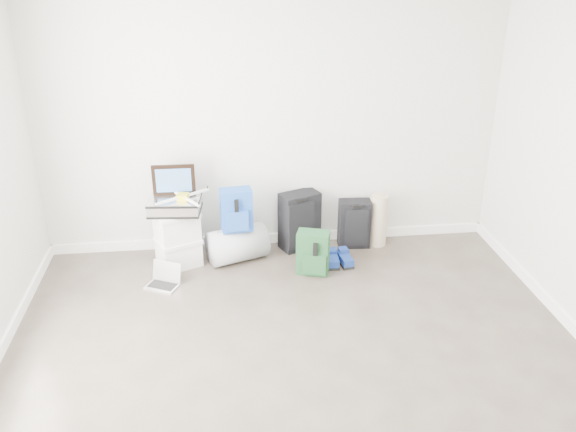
{
  "coord_description": "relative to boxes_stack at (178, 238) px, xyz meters",
  "views": [
    {
      "loc": [
        -0.52,
        -3.2,
        2.89
      ],
      "look_at": [
        0.09,
        1.9,
        0.56
      ],
      "focal_mm": 38.0,
      "sensor_mm": 36.0,
      "label": 1
    }
  ],
  "objects": [
    {
      "name": "shoes",
      "position": [
        1.55,
        -0.17,
        -0.24
      ],
      "size": [
        0.25,
        0.28,
        0.09
      ],
      "rotation": [
        0.0,
        0.0,
        0.02
      ],
      "color": "black",
      "rests_on": "ground"
    },
    {
      "name": "blue_backpack",
      "position": [
        0.57,
        -0.01,
        0.26
      ],
      "size": [
        0.31,
        0.24,
        0.41
      ],
      "rotation": [
        0.0,
        0.0,
        0.12
      ],
      "color": "#184CA2",
      "rests_on": "duffel_bag"
    },
    {
      "name": "large_suitcase",
      "position": [
        1.21,
        0.22,
        0.02
      ],
      "size": [
        0.44,
        0.37,
        0.6
      ],
      "rotation": [
        0.0,
        0.0,
        0.39
      ],
      "color": "black",
      "rests_on": "ground"
    },
    {
      "name": "room_envelope",
      "position": [
        0.95,
        -2.1,
        1.44
      ],
      "size": [
        4.52,
        5.02,
        2.71
      ],
      "color": "silver",
      "rests_on": "ground"
    },
    {
      "name": "green_backpack",
      "position": [
        1.27,
        -0.31,
        -0.08
      ],
      "size": [
        0.34,
        0.29,
        0.42
      ],
      "rotation": [
        0.0,
        0.0,
        -0.3
      ],
      "color": "#133422",
      "rests_on": "ground"
    },
    {
      "name": "ground",
      "position": [
        0.95,
        -2.12,
        -0.28
      ],
      "size": [
        5.0,
        5.0,
        0.0
      ],
      "primitive_type": "plane",
      "color": "#383029",
      "rests_on": "ground"
    },
    {
      "name": "rolled_rug",
      "position": [
        2.02,
        0.2,
        -0.01
      ],
      "size": [
        0.18,
        0.18,
        0.55
      ],
      "primitive_type": "cylinder",
      "color": "tan",
      "rests_on": "ground"
    },
    {
      "name": "briefcase",
      "position": [
        0.0,
        0.0,
        0.35
      ],
      "size": [
        0.5,
        0.39,
        0.14
      ],
      "primitive_type": "cube",
      "rotation": [
        0.0,
        0.0,
        -0.1
      ],
      "color": "#B2B2B7",
      "rests_on": "boxes_stack"
    },
    {
      "name": "carry_on",
      "position": [
        1.77,
        0.19,
        -0.03
      ],
      "size": [
        0.33,
        0.23,
        0.5
      ],
      "rotation": [
        0.0,
        0.0,
        -0.07
      ],
      "color": "black",
      "rests_on": "ground"
    },
    {
      "name": "drone",
      "position": [
        0.08,
        -0.02,
        0.44
      ],
      "size": [
        0.49,
        0.49,
        0.05
      ],
      "rotation": [
        0.0,
        0.0,
        -0.2
      ],
      "color": "gold",
      "rests_on": "briefcase"
    },
    {
      "name": "laptop",
      "position": [
        -0.12,
        -0.37,
        -0.23
      ],
      "size": [
        0.35,
        0.31,
        0.2
      ],
      "rotation": [
        0.0,
        0.0,
        -0.46
      ],
      "color": "silver",
      "rests_on": "ground"
    },
    {
      "name": "boxes_stack",
      "position": [
        0.0,
        0.0,
        0.0
      ],
      "size": [
        0.49,
        0.45,
        0.56
      ],
      "rotation": [
        0.0,
        0.0,
        0.42
      ],
      "color": "silver",
      "rests_on": "ground"
    },
    {
      "name": "painting",
      "position": [
        0.0,
        0.1,
        0.56
      ],
      "size": [
        0.4,
        0.03,
        0.3
      ],
      "rotation": [
        0.0,
        0.0,
        -0.01
      ],
      "color": "black",
      "rests_on": "briefcase"
    },
    {
      "name": "duffel_bag",
      "position": [
        0.57,
        0.02,
        -0.11
      ],
      "size": [
        0.65,
        0.52,
        0.35
      ],
      "primitive_type": "cylinder",
      "rotation": [
        0.0,
        1.57,
        0.35
      ],
      "color": "gray",
      "rests_on": "ground"
    }
  ]
}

